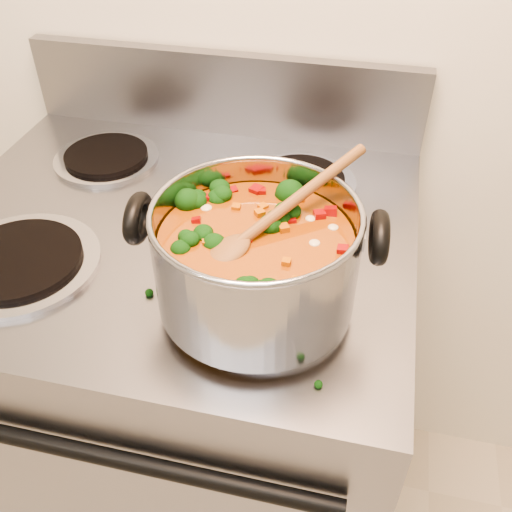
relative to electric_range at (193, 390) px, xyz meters
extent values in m
cube|color=gray|center=(0.00, 0.00, -0.01)|extent=(0.78, 0.68, 0.92)
cube|color=gray|center=(0.00, 0.32, 0.53)|extent=(0.78, 0.03, 0.16)
cylinder|color=black|center=(0.00, -0.35, 0.33)|extent=(0.66, 0.02, 0.02)
cylinder|color=#A5A5AD|center=(-0.18, -0.16, 0.46)|extent=(0.24, 0.24, 0.01)
cylinder|color=black|center=(-0.18, -0.16, 0.46)|extent=(0.18, 0.18, 0.01)
cylinder|color=#A5A5AD|center=(0.18, -0.16, 0.46)|extent=(0.24, 0.24, 0.01)
cylinder|color=black|center=(0.18, -0.16, 0.46)|extent=(0.18, 0.18, 0.01)
cylinder|color=#A5A5AD|center=(-0.18, 0.15, 0.46)|extent=(0.19, 0.19, 0.01)
cylinder|color=black|center=(-0.18, 0.15, 0.46)|extent=(0.15, 0.15, 0.01)
cylinder|color=#A5A5AD|center=(0.18, 0.15, 0.46)|extent=(0.19, 0.19, 0.01)
cylinder|color=black|center=(0.18, 0.15, 0.46)|extent=(0.15, 0.15, 0.01)
cylinder|color=#96969D|center=(0.18, -0.16, 0.54)|extent=(0.26, 0.26, 0.14)
torus|color=#96969D|center=(0.18, -0.16, 0.61)|extent=(0.26, 0.26, 0.01)
cylinder|color=#89460C|center=(0.18, -0.16, 0.52)|extent=(0.24, 0.24, 0.10)
torus|color=black|center=(0.03, -0.17, 0.59)|extent=(0.03, 0.08, 0.08)
torus|color=black|center=(0.32, -0.15, 0.59)|extent=(0.03, 0.08, 0.08)
ellipsoid|color=black|center=(0.20, -0.18, 0.58)|extent=(0.04, 0.04, 0.03)
ellipsoid|color=black|center=(0.24, -0.17, 0.58)|extent=(0.04, 0.04, 0.03)
ellipsoid|color=black|center=(0.22, -0.15, 0.58)|extent=(0.04, 0.04, 0.03)
ellipsoid|color=black|center=(0.23, -0.20, 0.58)|extent=(0.04, 0.04, 0.03)
ellipsoid|color=black|center=(0.18, -0.27, 0.58)|extent=(0.04, 0.04, 0.03)
ellipsoid|color=black|center=(0.19, -0.19, 0.58)|extent=(0.04, 0.04, 0.03)
ellipsoid|color=black|center=(0.13, -0.09, 0.58)|extent=(0.04, 0.04, 0.03)
ellipsoid|color=black|center=(0.21, -0.22, 0.58)|extent=(0.04, 0.04, 0.03)
ellipsoid|color=black|center=(0.20, -0.17, 0.58)|extent=(0.04, 0.04, 0.03)
ellipsoid|color=black|center=(0.20, -0.06, 0.58)|extent=(0.04, 0.04, 0.03)
ellipsoid|color=#990511|center=(0.16, -0.22, 0.58)|extent=(0.01, 0.01, 0.01)
ellipsoid|color=#990511|center=(0.07, -0.14, 0.58)|extent=(0.01, 0.01, 0.01)
ellipsoid|color=#990511|center=(0.19, -0.18, 0.58)|extent=(0.01, 0.01, 0.01)
ellipsoid|color=#990511|center=(0.09, -0.11, 0.58)|extent=(0.01, 0.01, 0.01)
ellipsoid|color=#990511|center=(0.13, -0.17, 0.58)|extent=(0.01, 0.01, 0.01)
ellipsoid|color=#990511|center=(0.15, -0.14, 0.58)|extent=(0.01, 0.01, 0.01)
ellipsoid|color=#990511|center=(0.07, -0.19, 0.58)|extent=(0.01, 0.01, 0.01)
ellipsoid|color=#990511|center=(0.22, -0.22, 0.58)|extent=(0.01, 0.01, 0.01)
ellipsoid|color=#990511|center=(0.22, -0.09, 0.58)|extent=(0.01, 0.01, 0.01)
ellipsoid|color=#990511|center=(0.08, -0.17, 0.58)|extent=(0.01, 0.01, 0.01)
ellipsoid|color=#990511|center=(0.19, -0.24, 0.58)|extent=(0.01, 0.01, 0.01)
ellipsoid|color=#990511|center=(0.22, -0.18, 0.58)|extent=(0.01, 0.01, 0.01)
ellipsoid|color=#AC5509|center=(0.07, -0.20, 0.58)|extent=(0.01, 0.01, 0.01)
ellipsoid|color=#AC5509|center=(0.22, -0.12, 0.58)|extent=(0.01, 0.01, 0.01)
ellipsoid|color=#AC5509|center=(0.17, -0.15, 0.58)|extent=(0.01, 0.01, 0.01)
ellipsoid|color=#AC5509|center=(0.27, -0.17, 0.58)|extent=(0.01, 0.01, 0.01)
ellipsoid|color=#AC5509|center=(0.25, -0.09, 0.58)|extent=(0.01, 0.01, 0.01)
ellipsoid|color=#AC5509|center=(0.14, -0.24, 0.58)|extent=(0.01, 0.01, 0.01)
ellipsoid|color=#AC5509|center=(0.23, -0.17, 0.58)|extent=(0.01, 0.01, 0.01)
ellipsoid|color=#AC5509|center=(0.21, -0.19, 0.58)|extent=(0.01, 0.01, 0.01)
ellipsoid|color=beige|center=(0.09, -0.10, 0.58)|extent=(0.02, 0.02, 0.01)
ellipsoid|color=beige|center=(0.17, -0.13, 0.58)|extent=(0.02, 0.02, 0.01)
ellipsoid|color=beige|center=(0.17, -0.22, 0.58)|extent=(0.02, 0.02, 0.01)
ellipsoid|color=beige|center=(0.26, -0.13, 0.58)|extent=(0.02, 0.02, 0.01)
ellipsoid|color=beige|center=(0.09, -0.16, 0.58)|extent=(0.02, 0.02, 0.01)
ellipsoid|color=beige|center=(0.25, -0.14, 0.58)|extent=(0.02, 0.02, 0.01)
ellipsoid|color=beige|center=(0.12, -0.22, 0.58)|extent=(0.02, 0.02, 0.01)
ellipsoid|color=brown|center=(0.15, -0.20, 0.57)|extent=(0.07, 0.08, 0.03)
cylinder|color=brown|center=(0.22, -0.11, 0.60)|extent=(0.15, 0.19, 0.07)
ellipsoid|color=black|center=(0.14, 0.02, 0.46)|extent=(0.01, 0.01, 0.01)
ellipsoid|color=black|center=(0.22, 0.01, 0.46)|extent=(0.01, 0.01, 0.01)
camera|label=1|loc=(0.30, -0.70, 1.01)|focal=40.00mm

